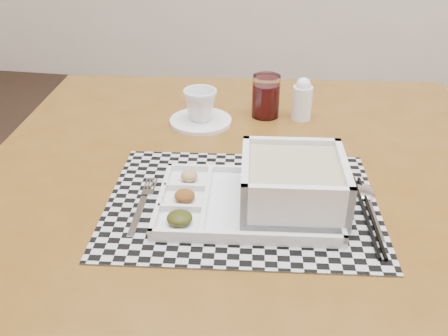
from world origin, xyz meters
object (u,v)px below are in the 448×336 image
Objects in this scene: dining_table at (247,208)px; cup at (200,105)px; serving_tray at (280,190)px; juice_glass at (266,98)px; creamer_bottle at (302,99)px.

dining_table is 0.29m from cup.
dining_table is 0.18m from serving_tray.
cup reaches higher than dining_table.
juice_glass is at bearing 99.10° from serving_tray.
serving_tray is at bearing -33.55° from cup.
serving_tray is at bearing -93.57° from creamer_bottle.
cup is 0.76× the size of creamer_bottle.
creamer_bottle is (0.09, -0.00, 0.00)m from juice_glass.
creamer_bottle is (0.24, 0.07, 0.00)m from cup.
creamer_bottle reaches higher than serving_tray.
cup is (-0.14, 0.22, 0.13)m from dining_table.
dining_table is at bearing -33.10° from cup.
dining_table is 11.68× the size of juice_glass.
cup is at bearing -164.45° from creamer_bottle.
cup is 0.77× the size of juice_glass.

